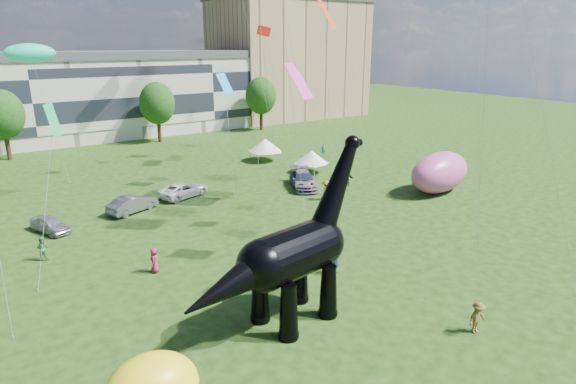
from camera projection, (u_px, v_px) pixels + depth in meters
ground at (365, 314)px, 26.81m from camera, size 220.00×220.00×0.00m
terrace_row at (27, 103)px, 69.25m from camera, size 78.00×11.00×12.00m
apartment_block at (288, 60)px, 96.23m from camera, size 28.00×18.00×22.00m
tree_mid_left at (1, 110)px, 59.93m from camera, size 5.20×5.20×9.44m
tree_mid_right at (157, 100)px, 70.82m from camera, size 5.20×5.20×9.44m
tree_far_right at (261, 93)px, 80.62m from camera, size 5.20×5.20×9.44m
dinosaur_sculpture at (287, 259)px, 24.92m from camera, size 12.20×4.06×9.93m
car_silver at (50, 224)px, 38.08m from camera, size 2.87×4.19×1.33m
car_grey at (132, 204)px, 42.55m from camera, size 4.87×3.15×1.52m
car_white at (184, 190)px, 46.78m from camera, size 5.55×3.73×1.41m
car_dark at (303, 180)px, 49.71m from camera, size 4.65×6.16×1.66m
gazebo_near at (311, 157)px, 55.14m from camera, size 4.72×4.72×2.62m
gazebo_far at (265, 145)px, 60.61m from camera, size 4.83×4.83×2.87m
inflatable_pink at (440, 172)px, 47.98m from camera, size 8.60×5.15×4.06m
visitors at (241, 225)px, 37.37m from camera, size 53.64×37.22×1.88m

